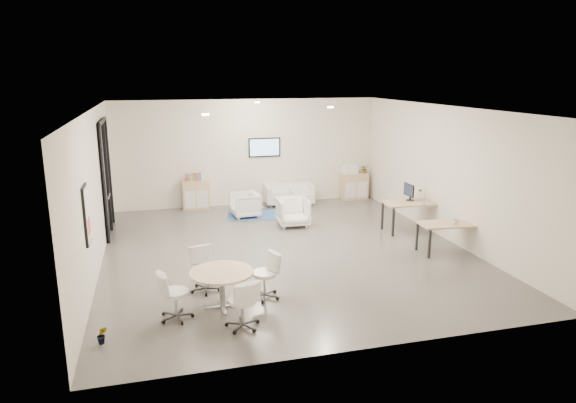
{
  "coord_description": "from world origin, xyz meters",
  "views": [
    {
      "loc": [
        -2.8,
        -10.75,
        3.91
      ],
      "look_at": [
        0.17,
        0.4,
        1.04
      ],
      "focal_mm": 32.0,
      "sensor_mm": 36.0,
      "label": 1
    }
  ],
  "objects_px": {
    "loveseat": "(289,195)",
    "desk_rear": "(413,205)",
    "sideboard_left": "(196,195)",
    "armchair_right": "(293,211)",
    "round_table": "(222,276)",
    "armchair_left": "(245,204)",
    "desk_front": "(448,226)",
    "sideboard_right": "(354,186)"
  },
  "relations": [
    {
      "from": "loveseat",
      "to": "armchair_right",
      "type": "distance_m",
      "value": 2.33
    },
    {
      "from": "sideboard_left",
      "to": "sideboard_right",
      "type": "distance_m",
      "value": 5.05
    },
    {
      "from": "armchair_left",
      "to": "armchair_right",
      "type": "height_order",
      "value": "armchair_right"
    },
    {
      "from": "sideboard_right",
      "to": "desk_rear",
      "type": "relative_size",
      "value": 0.56
    },
    {
      "from": "armchair_right",
      "to": "round_table",
      "type": "bearing_deg",
      "value": -116.39
    },
    {
      "from": "sideboard_left",
      "to": "armchair_left",
      "type": "distance_m",
      "value": 1.75
    },
    {
      "from": "loveseat",
      "to": "round_table",
      "type": "height_order",
      "value": "round_table"
    },
    {
      "from": "sideboard_left",
      "to": "armchair_left",
      "type": "relative_size",
      "value": 1.15
    },
    {
      "from": "armchair_right",
      "to": "loveseat",
      "type": "bearing_deg",
      "value": 80.57
    },
    {
      "from": "sideboard_right",
      "to": "sideboard_left",
      "type": "bearing_deg",
      "value": 179.96
    },
    {
      "from": "armchair_right",
      "to": "desk_front",
      "type": "relative_size",
      "value": 0.6
    },
    {
      "from": "sideboard_left",
      "to": "desk_rear",
      "type": "distance_m",
      "value": 6.31
    },
    {
      "from": "armchair_left",
      "to": "desk_rear",
      "type": "height_order",
      "value": "desk_rear"
    },
    {
      "from": "armchair_right",
      "to": "desk_front",
      "type": "xyz_separation_m",
      "value": [
        2.81,
        -2.89,
        0.2
      ]
    },
    {
      "from": "armchair_right",
      "to": "round_table",
      "type": "height_order",
      "value": "armchair_right"
    },
    {
      "from": "desk_front",
      "to": "round_table",
      "type": "xyz_separation_m",
      "value": [
        -5.3,
        -1.55,
        -0.03
      ]
    },
    {
      "from": "desk_front",
      "to": "sideboard_right",
      "type": "bearing_deg",
      "value": 96.16
    },
    {
      "from": "loveseat",
      "to": "desk_rear",
      "type": "height_order",
      "value": "desk_rear"
    },
    {
      "from": "armchair_right",
      "to": "desk_rear",
      "type": "bearing_deg",
      "value": -20.3
    },
    {
      "from": "sideboard_right",
      "to": "armchair_left",
      "type": "relative_size",
      "value": 1.11
    },
    {
      "from": "sideboard_left",
      "to": "desk_rear",
      "type": "height_order",
      "value": "sideboard_left"
    },
    {
      "from": "loveseat",
      "to": "armchair_left",
      "type": "xyz_separation_m",
      "value": [
        -1.56,
        -1.06,
        0.08
      ]
    },
    {
      "from": "armchair_right",
      "to": "round_table",
      "type": "relative_size",
      "value": 0.75
    },
    {
      "from": "loveseat",
      "to": "armchair_left",
      "type": "distance_m",
      "value": 1.89
    },
    {
      "from": "loveseat",
      "to": "armchair_right",
      "type": "relative_size",
      "value": 1.88
    },
    {
      "from": "armchair_left",
      "to": "armchair_right",
      "type": "bearing_deg",
      "value": 36.3
    },
    {
      "from": "sideboard_left",
      "to": "armchair_right",
      "type": "height_order",
      "value": "sideboard_left"
    },
    {
      "from": "loveseat",
      "to": "armchair_left",
      "type": "bearing_deg",
      "value": -141.27
    },
    {
      "from": "armchair_left",
      "to": "loveseat",
      "type": "bearing_deg",
      "value": 119.06
    },
    {
      "from": "sideboard_right",
      "to": "armchair_right",
      "type": "xyz_separation_m",
      "value": [
        -2.71,
        -2.41,
        -0.01
      ]
    },
    {
      "from": "sideboard_right",
      "to": "desk_rear",
      "type": "bearing_deg",
      "value": -88.15
    },
    {
      "from": "sideboard_left",
      "to": "armchair_right",
      "type": "relative_size",
      "value": 1.07
    },
    {
      "from": "sideboard_right",
      "to": "armchair_left",
      "type": "bearing_deg",
      "value": -162.31
    },
    {
      "from": "sideboard_left",
      "to": "sideboard_right",
      "type": "height_order",
      "value": "sideboard_left"
    },
    {
      "from": "sideboard_left",
      "to": "loveseat",
      "type": "height_order",
      "value": "sideboard_left"
    },
    {
      "from": "loveseat",
      "to": "desk_front",
      "type": "bearing_deg",
      "value": -61.27
    },
    {
      "from": "armchair_left",
      "to": "sideboard_left",
      "type": "bearing_deg",
      "value": -138.66
    },
    {
      "from": "armchair_left",
      "to": "desk_rear",
      "type": "distance_m",
      "value": 4.59
    },
    {
      "from": "sideboard_right",
      "to": "armchair_right",
      "type": "relative_size",
      "value": 1.03
    },
    {
      "from": "armchair_right",
      "to": "sideboard_right",
      "type": "bearing_deg",
      "value": 44.58
    },
    {
      "from": "sideboard_right",
      "to": "armchair_right",
      "type": "bearing_deg",
      "value": -138.29
    },
    {
      "from": "round_table",
      "to": "sideboard_left",
      "type": "bearing_deg",
      "value": 88.76
    }
  ]
}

